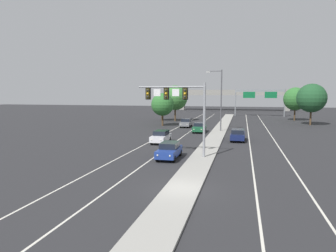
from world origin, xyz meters
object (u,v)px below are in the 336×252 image
object	(u,v)px
tree_far_left_c	(163,105)
car_oncoming_green	(199,127)
street_lamp_median	(220,97)
car_oncoming_blue	(169,150)
tree_far_right_c	(295,99)
tree_far_right_b	(312,98)
car_oncoming_white	(161,137)
car_oncoming_grey	(186,123)
car_receding_navy	(238,135)
overhead_signal_mast	(181,102)
tree_far_left_a	(162,103)
tree_far_left_b	(175,98)
highway_sign_gantry	(260,94)

from	to	relation	value
tree_far_left_c	car_oncoming_green	bearing A→B (deg)	-44.35
car_oncoming_green	street_lamp_median	bearing A→B (deg)	28.80
car_oncoming_blue	tree_far_right_c	xyz separation A→B (m)	(18.64, 47.42, 4.22)
tree_far_right_b	car_oncoming_white	bearing A→B (deg)	-129.53
street_lamp_median	car_oncoming_grey	distance (m)	9.95
car_oncoming_blue	car_receding_navy	size ratio (longest dim) A/B	1.00
car_oncoming_white	tree_far_right_c	distance (m)	44.52
street_lamp_median	tree_far_left_c	world-z (taller)	street_lamp_median
overhead_signal_mast	car_oncoming_green	xyz separation A→B (m)	(-0.85, 19.83, -4.66)
overhead_signal_mast	car_oncoming_blue	bearing A→B (deg)	-137.85
street_lamp_median	car_receding_navy	size ratio (longest dim) A/B	2.23
tree_far_left_c	car_oncoming_white	bearing A→B (deg)	-75.75
car_oncoming_white	tree_far_right_b	size ratio (longest dim) A/B	0.54
overhead_signal_mast	tree_far_left_c	distance (m)	29.56
tree_far_right_b	tree_far_right_c	bearing A→B (deg)	97.69
car_receding_navy	tree_far_left_a	distance (m)	32.33
street_lamp_median	car_oncoming_green	world-z (taller)	street_lamp_median
tree_far_right_c	car_oncoming_green	bearing A→B (deg)	-124.77
street_lamp_median	tree_far_right_c	size ratio (longest dim) A/B	1.30
overhead_signal_mast	car_oncoming_grey	xyz separation A→B (m)	(-4.41, 27.03, -4.66)
tree_far_right_b	tree_far_left_a	distance (m)	31.50
car_oncoming_grey	tree_far_left_b	xyz separation A→B (m)	(-4.67, 11.56, 4.49)
car_oncoming_grey	tree_far_left_b	world-z (taller)	tree_far_left_b
tree_far_right_c	overhead_signal_mast	bearing A→B (deg)	-110.82
car_receding_navy	tree_far_left_a	world-z (taller)	tree_far_left_a
car_oncoming_green	tree_far_left_a	distance (m)	22.49
street_lamp_median	highway_sign_gantry	world-z (taller)	street_lamp_median
street_lamp_median	tree_far_left_c	bearing A→B (deg)	150.40
car_oncoming_grey	tree_far_left_b	size ratio (longest dim) A/B	0.55
tree_far_left_b	tree_far_left_c	bearing A→B (deg)	-90.98
car_oncoming_grey	tree_far_right_b	distance (m)	25.67
tree_far_left_a	highway_sign_gantry	bearing A→B (deg)	40.27
highway_sign_gantry	tree_far_right_c	bearing A→B (deg)	-57.57
tree_far_right_b	tree_far_left_b	xyz separation A→B (m)	(-28.18, 2.34, -0.08)
tree_far_right_b	tree_far_left_b	distance (m)	28.28
highway_sign_gantry	car_oncoming_blue	bearing A→B (deg)	-100.86
overhead_signal_mast	street_lamp_median	size ratio (longest dim) A/B	0.72
car_oncoming_white	tree_far_left_a	world-z (taller)	tree_far_left_a
tree_far_right_c	tree_far_right_b	bearing A→B (deg)	-82.31
car_oncoming_white	tree_far_right_b	distance (m)	36.86
tree_far_left_a	tree_far_right_c	distance (m)	30.94
car_oncoming_grey	tree_far_right_b	size ratio (longest dim) A/B	0.55
overhead_signal_mast	car_oncoming_white	distance (m)	10.19
car_receding_navy	highway_sign_gantry	xyz separation A→B (m)	(5.02, 46.09, 5.34)
overhead_signal_mast	highway_sign_gantry	world-z (taller)	highway_sign_gantry
overhead_signal_mast	tree_far_right_b	world-z (taller)	tree_far_right_b
overhead_signal_mast	tree_far_right_b	distance (m)	40.98
tree_far_left_a	tree_far_left_c	distance (m)	11.29
highway_sign_gantry	tree_far_right_c	world-z (taller)	tree_far_right_c
tree_far_left_a	tree_far_right_c	bearing A→B (deg)	14.32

